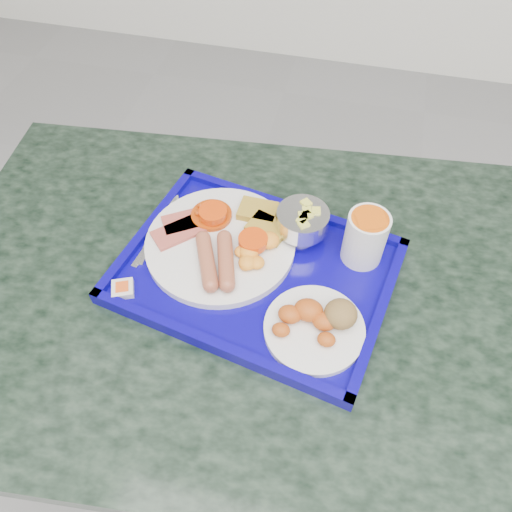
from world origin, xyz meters
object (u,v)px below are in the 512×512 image
at_px(main_plate, 224,242).
at_px(fruit_bowl, 303,221).
at_px(tray, 256,272).
at_px(juice_cup, 365,237).
at_px(bread_plate, 318,323).
at_px(table, 253,335).

bearing_deg(main_plate, fruit_bowl, 23.62).
xyz_separation_m(tray, fruit_bowl, (0.06, 0.09, 0.05)).
distance_m(tray, main_plate, 0.08).
bearing_deg(fruit_bowl, juice_cup, -10.41).
bearing_deg(tray, fruit_bowl, 56.76).
distance_m(main_plate, fruit_bowl, 0.14).
distance_m(main_plate, bread_plate, 0.23).
relative_size(tray, main_plate, 1.90).
bearing_deg(bread_plate, fruit_bowl, 107.95).
bearing_deg(main_plate, tray, -29.16).
xyz_separation_m(tray, bread_plate, (0.12, -0.09, 0.02)).
xyz_separation_m(table, tray, (0.00, 0.02, 0.19)).
height_order(main_plate, juice_cup, juice_cup).
bearing_deg(table, fruit_bowl, 61.64).
relative_size(table, tray, 2.35).
relative_size(table, bread_plate, 7.46).
height_order(table, bread_plate, bread_plate).
bearing_deg(juice_cup, tray, -156.79).
relative_size(bread_plate, juice_cup, 1.61).
relative_size(tray, bread_plate, 3.18).
bearing_deg(juice_cup, main_plate, -171.41).
xyz_separation_m(bread_plate, fruit_bowl, (-0.06, 0.18, 0.03)).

